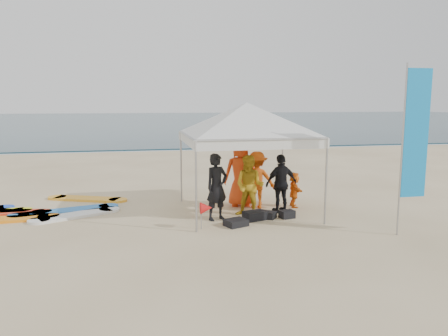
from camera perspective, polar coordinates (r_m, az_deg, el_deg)
name	(u,v)px	position (r m, az deg, el deg)	size (l,w,h in m)	color
ground	(198,246)	(9.17, -3.37, -10.08)	(120.00, 120.00, 0.00)	beige
ocean	(141,120)	(68.67, -10.75, 6.13)	(160.00, 84.00, 0.08)	#0C2633
shoreline_foam	(155,150)	(26.98, -9.03, 2.33)	(160.00, 1.20, 0.01)	silver
person_black_a	(217,187)	(10.88, -0.95, -2.49)	(0.61, 0.40, 1.67)	black
person_yellow	(250,186)	(11.22, 3.38, -2.36)	(0.78, 0.60, 1.60)	gold
person_orange_a	(257,180)	(12.16, 4.30, -1.55)	(1.02, 0.59, 1.58)	#E35914
person_black_b	(281,184)	(11.71, 7.48, -2.03)	(0.92, 0.38, 1.57)	black
person_orange_b	(241,173)	(12.31, 2.22, -0.65)	(0.93, 0.61, 1.90)	red
person_seated	(294,190)	(12.43, 9.15, -2.81)	(0.91, 0.29, 0.99)	orange
canopy_tent	(247,103)	(11.48, 2.97, 8.50)	(4.43, 4.43, 3.34)	#A5A5A8
feather_flag	(415,136)	(10.35, 23.63, 3.89)	(0.63, 0.04, 3.76)	#A5A5A8
marker_pennant	(206,208)	(10.18, -2.34, -5.26)	(0.28, 0.28, 0.64)	#A5A5A8
gear_pile	(258,217)	(10.98, 4.42, -6.39)	(1.95, 1.07, 0.22)	black
surfboard_spread	(18,212)	(12.88, -25.34, -5.23)	(5.31, 3.20, 0.07)	#FAAA29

